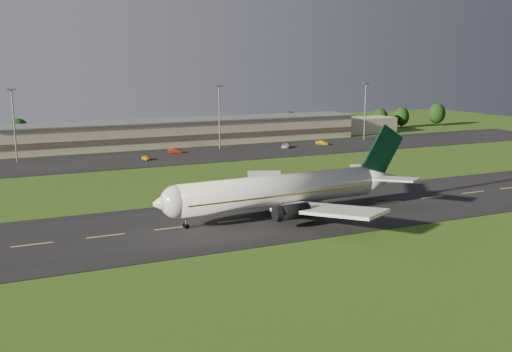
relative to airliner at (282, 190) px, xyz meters
name	(u,v)px	position (x,y,z in m)	size (l,w,h in m)	color
ground	(341,208)	(12.55, -0.04, -4.66)	(360.00, 360.00, 0.00)	#264711
taxiway	(341,208)	(12.55, -0.04, -4.61)	(220.00, 30.00, 0.10)	black
apron	(214,154)	(12.55, 71.96, -4.61)	(260.00, 30.00, 0.10)	black
airliner	(282,190)	(0.00, 0.00, 0.00)	(51.30, 42.13, 15.57)	white
terminal	(207,131)	(18.95, 96.14, -0.67)	(145.00, 16.00, 8.40)	tan
light_mast_west	(14,117)	(-42.45, 79.96, 8.08)	(2.40, 1.20, 20.35)	gray
light_mast_centre	(219,109)	(17.55, 79.96, 8.08)	(2.40, 1.20, 20.35)	gray
light_mast_east	(365,104)	(72.55, 79.96, 8.08)	(2.40, 1.20, 20.35)	gray
tree_line	(266,123)	(45.63, 105.88, 0.17)	(199.33, 9.67, 9.88)	black
service_vehicle_a	(146,158)	(-8.84, 68.75, -3.94)	(1.46, 3.63, 1.24)	orange
service_vehicle_b	(175,151)	(2.11, 77.56, -3.84)	(1.52, 4.36, 1.44)	maroon
service_vehicle_c	(286,146)	(37.95, 73.52, -3.84)	(2.38, 5.16, 1.43)	silver
service_vehicle_d	(323,143)	(52.54, 75.00, -3.88)	(1.92, 4.73, 1.37)	#E8B50D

